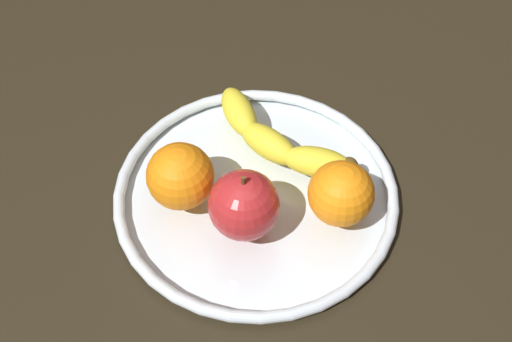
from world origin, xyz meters
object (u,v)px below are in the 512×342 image
apple (244,205)px  orange_back_left (341,194)px  banana (277,140)px  orange_front_right (180,176)px  fruit_bowl (256,194)px

apple → orange_back_left: size_ratio=1.19×
apple → orange_back_left: 9.37cm
banana → orange_front_right: (-2.76, -11.08, 1.78)cm
fruit_bowl → orange_back_left: size_ratio=4.52×
fruit_bowl → banana: 6.23cm
fruit_bowl → orange_front_right: (-4.74, -5.70, 4.23)cm
banana → orange_front_right: size_ratio=2.81×
apple → orange_front_right: apple is taller
fruit_bowl → orange_front_right: 8.54cm
apple → orange_front_right: size_ratio=1.14×
fruit_bowl → orange_back_left: (7.92, 3.41, 4.11)cm
banana → orange_back_left: orange_back_left is taller
fruit_bowl → apple: size_ratio=3.81×
apple → orange_front_right: 7.14cm
fruit_bowl → orange_back_left: orange_back_left is taller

